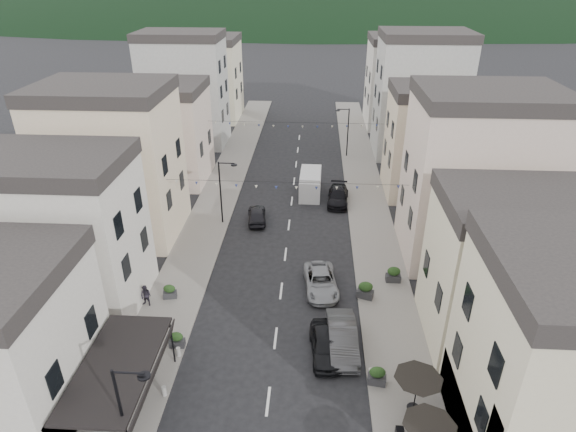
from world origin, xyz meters
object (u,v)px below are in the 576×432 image
parked_car_a (325,345)px  parked_car_e (257,215)px  parked_car_b (342,338)px  parked_car_c (321,281)px  pedestrian_b (146,296)px  delivery_van (310,183)px  pedestrian_a (127,347)px  parked_car_d (338,196)px

parked_car_a → parked_car_e: (-6.11, 16.76, -0.05)m
parked_car_b → parked_car_c: 6.17m
pedestrian_b → delivery_van: bearing=72.8°
parked_car_b → pedestrian_a: size_ratio=2.95×
parked_car_c → pedestrian_a: 13.86m
parked_car_b → pedestrian_a: bearing=-175.5°
parked_car_c → parked_car_d: size_ratio=1.01×
parked_car_a → pedestrian_a: 11.83m
parked_car_a → parked_car_b: (1.04, 0.55, 0.08)m
parked_car_a → parked_car_d: (1.48, 21.14, -0.03)m
parked_car_a → delivery_van: bearing=87.8°
parked_car_d → parked_car_b: bearing=-87.2°
parked_car_b → parked_car_a: bearing=-155.1°
parked_car_b → parked_car_e: (-7.15, 16.20, -0.13)m
pedestrian_b → parked_car_b: bearing=-1.4°
parked_car_a → parked_car_c: 6.59m
parked_car_a → parked_car_b: parked_car_b is taller
parked_car_c → pedestrian_b: bearing=-173.6°
parked_car_c → delivery_van: 16.50m
parked_car_a → pedestrian_a: size_ratio=2.56×
parked_car_a → parked_car_c: size_ratio=0.88×
delivery_van → pedestrian_b: (-10.95, -19.18, -0.32)m
parked_car_b → parked_car_c: bearing=99.2°
parked_car_e → pedestrian_a: 18.76m
parked_car_d → pedestrian_a: pedestrian_a is taller
parked_car_a → pedestrian_a: pedestrian_a is taller
delivery_van → parked_car_a: bearing=-85.4°
parked_car_e → parked_car_b: bearing=106.8°
parked_car_a → delivery_van: size_ratio=0.81×
parked_car_b → delivery_van: bearing=93.0°
parked_car_d → parked_car_e: parked_car_d is taller
pedestrian_b → pedestrian_a: bearing=-71.9°
parked_car_e → pedestrian_b: bearing=57.5°
delivery_van → pedestrian_b: 22.09m
pedestrian_a → parked_car_b: bearing=-0.5°
parked_car_b → pedestrian_b: bearing=163.1°
parked_car_e → pedestrian_a: bearing=65.4°
parked_car_c → delivery_van: (-1.05, 16.46, 0.56)m
parked_car_e → pedestrian_a: size_ratio=2.38×
parked_car_c → parked_car_d: 14.66m
parked_car_c → parked_car_d: parked_car_d is taller
pedestrian_b → parked_car_d: bearing=64.1°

